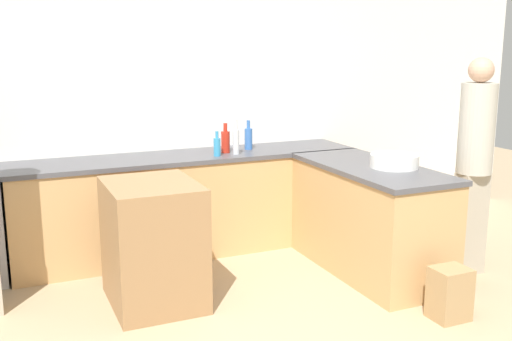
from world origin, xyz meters
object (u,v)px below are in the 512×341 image
at_px(vinegar_bottle_clear, 236,141).
at_px(hot_sauce_bottle, 225,141).
at_px(person_at_peninsula, 475,157).
at_px(island_table, 153,243).
at_px(water_bottle_blue, 248,138).
at_px(mixing_bowl, 394,161).
at_px(dish_soap_bottle, 217,146).
at_px(paper_bag, 450,294).

height_order(vinegar_bottle_clear, hot_sauce_bottle, vinegar_bottle_clear).
distance_m(hot_sauce_bottle, person_at_peninsula, 2.15).
relative_size(island_table, water_bottle_blue, 3.31).
xyz_separation_m(vinegar_bottle_clear, person_at_peninsula, (1.56, -1.30, -0.04)).
height_order(island_table, water_bottle_blue, water_bottle_blue).
xyz_separation_m(island_table, vinegar_bottle_clear, (0.99, 0.82, 0.58)).
height_order(mixing_bowl, vinegar_bottle_clear, vinegar_bottle_clear).
bearing_deg(hot_sauce_bottle, mixing_bowl, -49.59).
bearing_deg(vinegar_bottle_clear, mixing_bowl, -48.28).
distance_m(dish_soap_bottle, paper_bag, 2.31).
height_order(island_table, dish_soap_bottle, dish_soap_bottle).
distance_m(vinegar_bottle_clear, paper_bag, 2.26).
height_order(mixing_bowl, paper_bag, mixing_bowl).
bearing_deg(dish_soap_bottle, paper_bag, -62.35).
xyz_separation_m(vinegar_bottle_clear, paper_bag, (0.82, -1.93, -0.85)).
height_order(vinegar_bottle_clear, person_at_peninsula, person_at_peninsula).
xyz_separation_m(island_table, dish_soap_bottle, (0.80, 0.81, 0.54)).
xyz_separation_m(hot_sauce_bottle, paper_bag, (0.87, -2.05, -0.83)).
height_order(hot_sauce_bottle, water_bottle_blue, water_bottle_blue).
bearing_deg(dish_soap_bottle, hot_sauce_bottle, 45.07).
distance_m(dish_soap_bottle, person_at_peninsula, 2.17).
bearing_deg(hot_sauce_bottle, dish_soap_bottle, -134.93).
distance_m(island_table, vinegar_bottle_clear, 1.41).
relative_size(dish_soap_bottle, hot_sauce_bottle, 0.82).
relative_size(vinegar_bottle_clear, water_bottle_blue, 1.13).
xyz_separation_m(hot_sauce_bottle, person_at_peninsula, (1.62, -1.42, -0.03)).
bearing_deg(vinegar_bottle_clear, dish_soap_bottle, -175.81).
relative_size(vinegar_bottle_clear, paper_bag, 0.84).
height_order(island_table, mixing_bowl, mixing_bowl).
relative_size(person_at_peninsula, paper_bag, 4.79).
xyz_separation_m(island_table, person_at_peninsula, (2.55, -0.48, 0.53)).
bearing_deg(mixing_bowl, dish_soap_bottle, 137.24).
relative_size(hot_sauce_bottle, paper_bag, 0.73).
relative_size(island_table, person_at_peninsula, 0.51).
bearing_deg(vinegar_bottle_clear, hot_sauce_bottle, 115.93).
relative_size(mixing_bowl, water_bottle_blue, 1.41).
relative_size(mixing_bowl, paper_bag, 1.04).
bearing_deg(vinegar_bottle_clear, island_table, -140.34).
bearing_deg(mixing_bowl, island_table, 172.86).
relative_size(vinegar_bottle_clear, hot_sauce_bottle, 1.15).
bearing_deg(vinegar_bottle_clear, water_bottle_blue, 43.60).
bearing_deg(paper_bag, vinegar_bottle_clear, 112.93).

